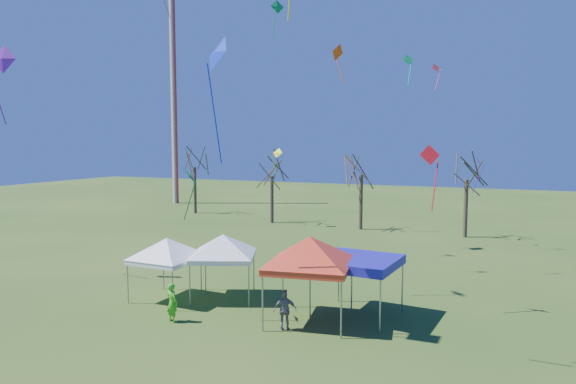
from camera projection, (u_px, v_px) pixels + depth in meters
name	position (u px, v px, depth m)	size (l,w,h in m)	color
ground	(255.00, 329.00, 20.16)	(140.00, 140.00, 0.00)	#294B18
radio_mast	(174.00, 99.00, 61.05)	(0.70, 0.70, 25.00)	silver
tree_0	(194.00, 151.00, 52.77)	(3.83, 3.83, 8.44)	#3D2D21
tree_1	(272.00, 159.00, 46.38)	(3.42, 3.42, 7.54)	#3D2D21
tree_2	(361.00, 155.00, 42.78)	(3.71, 3.71, 8.18)	#3D2D21
tree_3	(467.00, 159.00, 39.20)	(3.59, 3.59, 7.91)	#3D2D21
tent_white_west	(167.00, 242.00, 23.71)	(3.80, 3.80, 3.35)	gray
tent_white_mid	(223.00, 239.00, 23.91)	(3.69, 3.69, 3.51)	gray
tent_red	(310.00, 242.00, 20.70)	(4.58, 4.58, 4.08)	gray
tent_blue	(358.00, 262.00, 21.44)	(3.48, 3.48, 2.51)	gray
person_grey	(285.00, 310.00, 20.02)	(0.92, 0.38, 1.57)	slate
person_green	(172.00, 302.00, 20.90)	(0.59, 0.39, 1.61)	green
kite_19	(436.00, 68.00, 34.28)	(0.83, 0.79, 1.80)	#F1358F
kite_1	(190.00, 176.00, 20.82)	(1.11, 1.21, 2.22)	#17972D
kite_13	(277.00, 153.00, 44.23)	(1.03, 0.75, 2.43)	#FFF91A
kite_18	(408.00, 61.00, 27.69)	(0.74, 0.63, 1.62)	#0CBEA1
kite_14	(3.00, 59.00, 26.92)	(1.61, 1.12, 4.19)	#6518A8
kite_22	(478.00, 163.00, 36.33)	(0.82, 0.86, 2.59)	#6D1CC7
kite_11	(337.00, 53.00, 34.27)	(0.88, 1.30, 2.65)	#F5430C
kite_2	(277.00, 7.00, 40.91)	(1.03, 1.13, 2.97)	#16953E
kite_17	(430.00, 156.00, 21.79)	(0.96, 0.61, 2.85)	red
kite_5	(216.00, 54.00, 18.33)	(1.56, 1.38, 4.62)	#132FD0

